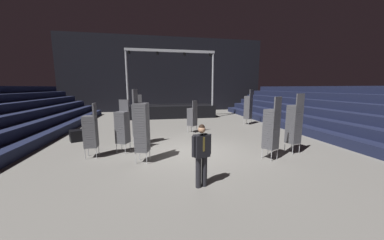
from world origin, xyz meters
TOP-DOWN VIEW (x-y plane):
  - ground_plane at (0.00, 0.00)m, footprint 22.00×30.00m
  - arena_end_wall at (0.00, 15.00)m, footprint 22.00×0.30m
  - bleacher_bank_right at (8.75, 1.00)m, footprint 4.50×24.00m
  - stage_riser at (-0.00, 10.06)m, footprint 7.52×2.70m
  - man_with_tie at (-0.39, -3.02)m, footprint 0.57×0.33m
  - chair_stack_front_left at (3.89, -0.95)m, footprint 0.53×0.53m
  - chair_stack_front_right at (-3.90, 0.01)m, footprint 0.44×0.44m
  - chair_stack_mid_left at (5.04, 5.31)m, footprint 0.61×0.61m
  - chair_stack_mid_right at (2.59, -1.45)m, footprint 0.59×0.59m
  - chair_stack_mid_centre at (-2.00, -0.87)m, footprint 0.54×0.54m
  - chair_stack_rear_left at (-2.31, 1.49)m, footprint 0.51×0.51m
  - chair_stack_rear_right at (-2.82, 0.41)m, footprint 0.58×0.58m
  - chair_stack_rear_centre at (0.65, 3.53)m, footprint 0.62×0.62m
  - equipment_road_case at (-5.18, 2.76)m, footprint 1.07×0.94m

SIDE VIEW (x-z plane):
  - ground_plane at x=0.00m, z-range -0.10..0.00m
  - equipment_road_case at x=-5.18m, z-range 0.00..0.55m
  - stage_riser at x=0.00m, z-range -2.18..3.43m
  - chair_stack_rear_centre at x=0.65m, z-range 0.00..1.88m
  - man_with_tie at x=-0.39m, z-range 0.11..1.80m
  - chair_stack_front_right at x=-3.90m, z-range 0.00..2.05m
  - chair_stack_rear_right at x=-2.82m, z-range 0.00..2.14m
  - chair_stack_mid_right at x=2.59m, z-range 0.00..2.30m
  - chair_stack_rear_left at x=-2.31m, z-range 0.00..2.30m
  - chair_stack_front_left at x=3.89m, z-range 0.00..2.39m
  - chair_stack_mid_left at x=5.04m, z-range 0.00..2.47m
  - chair_stack_mid_centre at x=-2.00m, z-range 0.00..2.56m
  - bleacher_bank_right at x=8.75m, z-range 0.00..2.70m
  - arena_end_wall at x=0.00m, z-range 0.00..8.00m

